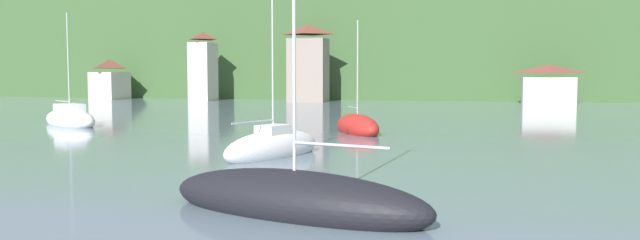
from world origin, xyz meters
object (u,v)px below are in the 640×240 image
Objects in this scene: shore_building_westcentral at (203,67)px; sailboat_far_2 at (357,127)px; shore_building_eastcentral at (548,85)px; shore_building_central at (308,64)px; sailboat_near_1 at (295,200)px; sailboat_far_3 at (70,119)px; shore_building_west at (110,80)px; sailboat_mid_6 at (273,147)px.

shore_building_westcentral reaches higher than sailboat_far_2.
shore_building_westcentral is at bearing 179.64° from shore_building_eastcentral.
shore_building_central is 1.37× the size of sailboat_far_2.
sailboat_near_1 reaches higher than sailboat_far_2.
sailboat_far_3 is at bearing -120.13° from sailboat_far_2.
sailboat_far_2 is (-2.70, 24.27, -0.01)m from sailboat_near_1.
shore_building_central is at bearing 112.25° from sailboat_far_3.
sailboat_far_2 is (-16.97, -44.16, -2.13)m from shore_building_eastcentral.
shore_building_central is 47.35m from sailboat_far_2.
sailboat_far_3 is (-7.12, -44.04, -4.85)m from shore_building_central.
shore_building_westcentral reaches higher than shore_building_west.
shore_building_westcentral is at bearing -2.86° from shore_building_west.
sailboat_near_1 is at bearing -75.27° from shore_building_central.
shore_building_west is at bearing 177.14° from shore_building_westcentral.
sailboat_near_1 is 1.39× the size of sailboat_far_2.
sailboat_near_1 is at bearing -137.93° from sailboat_mid_6.
sailboat_far_2 is at bearing -54.63° from shore_building_westcentral.
sailboat_near_1 is (50.44, -69.54, -2.63)m from shore_building_west.
sailboat_near_1 is at bearing -101.78° from shore_building_eastcentral.
sailboat_far_3 reaches higher than sailboat_mid_6.
shore_building_central is at bearing 179.38° from shore_building_eastcentral.
shore_building_eastcentral is at bearing -0.36° from shore_building_westcentral.
sailboat_near_1 is (-14.27, -68.43, -2.13)m from shore_building_eastcentral.
sailboat_mid_6 is at bearing -36.61° from sailboat_far_2.
shore_building_eastcentral is 0.61× the size of sailboat_near_1.
shore_building_westcentral is 16.18m from shore_building_central.
shore_building_eastcentral is 47.36m from sailboat_far_2.
shore_building_westcentral is 76.93m from sailboat_near_1.
shore_building_west is 32.45m from shore_building_central.
shore_building_west is 0.78× the size of sailboat_far_2.
shore_building_westcentral is at bearing -47.73° from sailboat_near_1.
sailboat_near_1 reaches higher than sailboat_mid_6.
shore_building_central is 32.48m from shore_building_eastcentral.
sailboat_far_3 reaches higher than shore_building_west.
sailboat_far_2 reaches higher than shore_building_west.
shore_building_central is (32.35, -0.77, 2.31)m from shore_building_west.
shore_building_central reaches higher than shore_building_westcentral.
sailboat_mid_6 reaches higher than sailboat_far_2.
sailboat_mid_6 is at bearing -1.13° from sailboat_far_3.
shore_building_eastcentral is 0.78× the size of sailboat_mid_6.
sailboat_near_1 reaches higher than shore_building_eastcentral.
sailboat_far_3 is (-25.21, 24.74, 0.09)m from sailboat_near_1.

